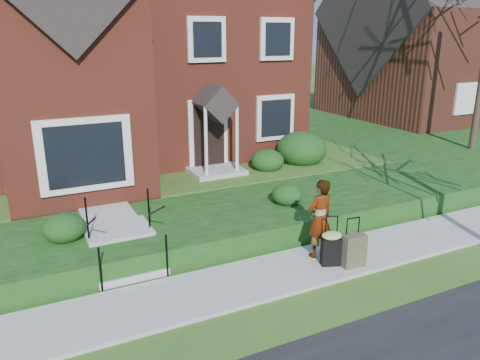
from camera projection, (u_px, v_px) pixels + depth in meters
ground at (268, 278)px, 9.54m from camera, size 120.00×120.00×0.00m
sidewalk at (268, 276)px, 9.53m from camera, size 60.00×1.60×0.08m
terrace at (225, 140)px, 20.47m from camera, size 44.00×20.00×0.60m
walkway at (96, 194)px, 12.57m from camera, size 1.20×6.00×0.06m
main_house at (128, 19)px, 16.10m from camera, size 10.40×10.20×9.40m
neighbour_house at (434, 24)px, 24.14m from camera, size 9.40×8.00×9.20m
front_steps at (123, 245)px, 9.92m from camera, size 1.40×2.02×1.50m
foundation_shrubs at (219, 163)px, 13.94m from camera, size 9.83×4.41×1.18m
woman at (320, 218)px, 10.07m from camera, size 0.69×0.50×1.76m
suitcase_black at (331, 246)px, 9.80m from camera, size 0.55×0.50×1.08m
suitcase_olive at (353, 250)px, 9.77m from camera, size 0.51×0.32×1.06m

